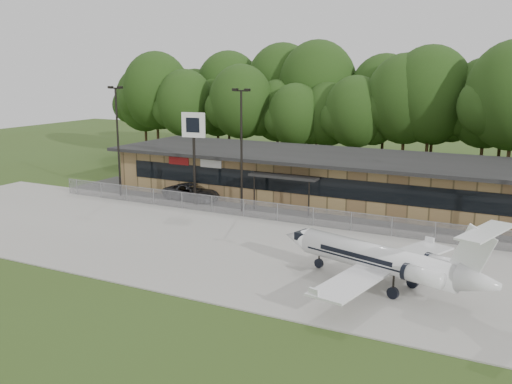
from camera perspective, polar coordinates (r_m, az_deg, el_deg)
The scene contains 11 objects.
ground at distance 31.99m, azimuth -7.86°, elevation -9.52°, with size 160.00×160.00×0.00m, color #364C1B.
apron at distance 38.38m, azimuth -0.97°, elevation -5.59°, with size 64.00×18.00×0.08m, color #9E9B93.
parking_lot at distance 48.42m, azimuth 5.49°, elevation -1.86°, with size 50.00×9.00×0.06m, color #383835.
terminal at distance 52.02m, azimuth 7.36°, elevation 1.50°, with size 41.00×11.65×4.30m.
fence at distance 44.22m, azimuth 3.33°, elevation -2.20°, with size 46.00×0.04×1.52m.
treeline at distance 68.52m, azimuth 12.74°, elevation 8.37°, with size 72.00×12.00×15.00m, color #1A3611, non-canonical shape.
light_pole_left at distance 54.17m, azimuth -13.68°, elevation 5.75°, with size 1.55×0.30×10.23m.
light_pole_mid at distance 46.75m, azimuth -1.47°, elevation 5.10°, with size 1.55×0.30×10.23m.
business_jet at distance 31.83m, azimuth 12.71°, elevation -6.75°, with size 13.23×11.87×4.49m.
suv at distance 52.19m, azimuth -6.45°, elevation -0.03°, with size 2.51×5.45×1.51m, color #333436.
pole_sign at distance 49.47m, azimuth -6.26°, elevation 5.70°, with size 2.14×0.49×8.12m.
Camera 1 is at (17.32, -24.16, 11.82)m, focal length 40.00 mm.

